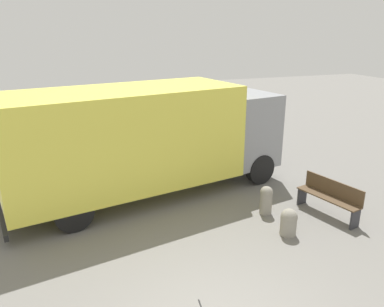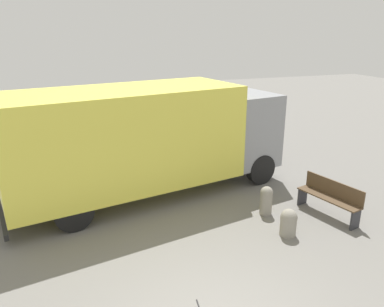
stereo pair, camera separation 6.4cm
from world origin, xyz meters
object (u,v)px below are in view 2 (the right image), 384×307
park_bench (330,196)px  bollard_near_bench (288,222)px  delivery_truck (147,136)px  bollard_far_bench (266,199)px

park_bench → bollard_near_bench: (-1.60, -0.52, -0.19)m
bollard_near_bench → delivery_truck: bearing=125.7°
park_bench → bollard_near_bench: park_bench is taller
park_bench → bollard_far_bench: park_bench is taller
bollard_far_bench → delivery_truck: bearing=137.4°
bollard_near_bench → bollard_far_bench: bearing=86.6°
park_bench → delivery_truck: bearing=40.8°
bollard_near_bench → bollard_far_bench: bollard_far_bench is taller
delivery_truck → bollard_far_bench: size_ratio=10.93×
bollard_far_bench → bollard_near_bench: bearing=-93.4°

